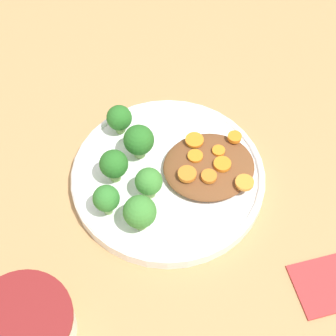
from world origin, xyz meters
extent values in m
plane|color=tan|center=(0.00, 0.00, 0.00)|extent=(4.00, 4.00, 0.00)
cylinder|color=white|center=(0.00, 0.00, 0.01)|extent=(0.28, 0.28, 0.02)
torus|color=white|center=(0.00, 0.00, 0.02)|extent=(0.28, 0.28, 0.01)
cylinder|color=white|center=(0.22, 0.19, 0.03)|extent=(0.12, 0.12, 0.05)
cylinder|color=maroon|center=(0.22, 0.19, 0.05)|extent=(0.12, 0.12, 0.01)
cylinder|color=white|center=(0.22, 0.19, 0.04)|extent=(0.10, 0.10, 0.01)
ellipsoid|color=brown|center=(-0.06, 0.01, 0.03)|extent=(0.13, 0.12, 0.02)
cylinder|color=#7FA85B|center=(0.03, -0.04, 0.03)|extent=(0.02, 0.02, 0.02)
sphere|color=#286B23|center=(0.03, -0.04, 0.06)|extent=(0.04, 0.04, 0.04)
cylinder|color=#759E51|center=(0.08, -0.01, 0.03)|extent=(0.02, 0.02, 0.02)
sphere|color=#286B23|center=(0.08, -0.01, 0.06)|extent=(0.04, 0.04, 0.04)
cylinder|color=#7FA85B|center=(0.09, 0.05, 0.03)|extent=(0.01, 0.01, 0.02)
sphere|color=#337A2D|center=(0.09, 0.05, 0.05)|extent=(0.04, 0.04, 0.04)
cylinder|color=#759E51|center=(0.03, 0.03, 0.03)|extent=(0.02, 0.02, 0.02)
sphere|color=#3D8433|center=(0.03, 0.03, 0.05)|extent=(0.04, 0.04, 0.04)
cylinder|color=#759E51|center=(0.06, -0.09, 0.03)|extent=(0.01, 0.01, 0.02)
sphere|color=#286B23|center=(0.06, -0.09, 0.05)|extent=(0.04, 0.04, 0.04)
cylinder|color=#759E51|center=(0.05, 0.08, 0.03)|extent=(0.02, 0.02, 0.02)
sphere|color=#3D8433|center=(0.05, 0.08, 0.06)|extent=(0.05, 0.05, 0.05)
cylinder|color=orange|center=(-0.02, 0.02, 0.04)|extent=(0.03, 0.03, 0.01)
cylinder|color=orange|center=(-0.08, 0.01, 0.04)|extent=(0.03, 0.03, 0.01)
cylinder|color=orange|center=(-0.05, -0.04, 0.04)|extent=(0.03, 0.03, 0.00)
cylinder|color=orange|center=(-0.10, 0.05, 0.04)|extent=(0.03, 0.03, 0.01)
cylinder|color=orange|center=(-0.08, -0.01, 0.04)|extent=(0.02, 0.02, 0.00)
cylinder|color=orange|center=(-0.11, -0.03, 0.04)|extent=(0.02, 0.02, 0.01)
cylinder|color=orange|center=(-0.04, -0.01, 0.04)|extent=(0.02, 0.02, 0.00)
cylinder|color=orange|center=(-0.05, 0.03, 0.04)|extent=(0.02, 0.02, 0.01)
camera|label=1|loc=(0.09, 0.45, 0.70)|focal=60.00mm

